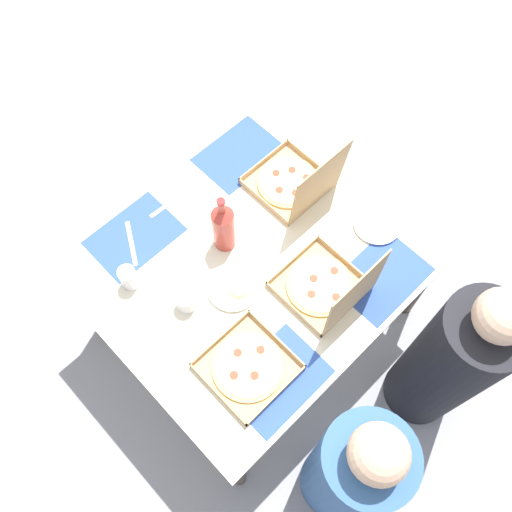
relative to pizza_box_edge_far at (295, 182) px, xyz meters
name	(u,v)px	position (x,y,z in m)	size (l,w,h in m)	color
ground_plane	(256,317)	(0.34, 0.12, -0.78)	(6.00, 6.00, 0.00)	gray
dining_table	(256,266)	(0.34, 0.12, -0.15)	(1.32, 1.13, 0.73)	#3F3328
placemat_near_left	(239,154)	(0.04, -0.30, -0.05)	(0.36, 0.26, 0.00)	#2D4C9E
placemat_near_right	(134,236)	(0.64, -0.30, -0.05)	(0.36, 0.26, 0.00)	#2D4C9E
placemat_far_left	(382,277)	(0.04, 0.53, -0.05)	(0.36, 0.26, 0.00)	#2D4C9E
placemat_far_right	(277,380)	(0.64, 0.53, -0.05)	(0.36, 0.26, 0.00)	#2D4C9E
pizza_box_edge_far	(295,182)	(0.00, 0.00, 0.00)	(0.30, 0.33, 0.34)	tan
pizza_box_corner_left	(248,366)	(0.68, 0.43, -0.04)	(0.30, 0.30, 0.04)	tan
pizza_box_corner_right	(327,287)	(0.26, 0.42, 0.00)	(0.30, 0.30, 0.34)	tan
plate_near_left	(377,224)	(-0.12, 0.36, -0.04)	(0.20, 0.20, 0.02)	white
plate_far_right	(233,287)	(0.50, 0.16, -0.04)	(0.21, 0.21, 0.03)	white
soda_bottle	(223,227)	(0.39, -0.02, 0.08)	(0.09, 0.09, 0.32)	#B2382D
cup_dark	(129,278)	(0.78, -0.14, 0.00)	(0.07, 0.07, 0.11)	silver
cup_clear_right	(186,301)	(0.68, 0.08, -0.01)	(0.08, 0.08, 0.09)	silver
knife_by_far_left	(131,243)	(0.67, -0.28, -0.05)	(0.21, 0.02, 0.01)	#B7B7BC
knife_by_near_left	(170,203)	(0.43, -0.32, -0.05)	(0.21, 0.02, 0.01)	#B7B7BC
knife_by_near_right	(151,333)	(0.86, 0.07, -0.05)	(0.21, 0.02, 0.01)	#B7B7BC
diner_left_seat	(449,362)	(0.04, 0.94, -0.25)	(0.32, 0.32, 1.18)	black
diner_right_seat	(351,471)	(0.64, 0.94, -0.28)	(0.32, 0.32, 1.14)	#33598C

